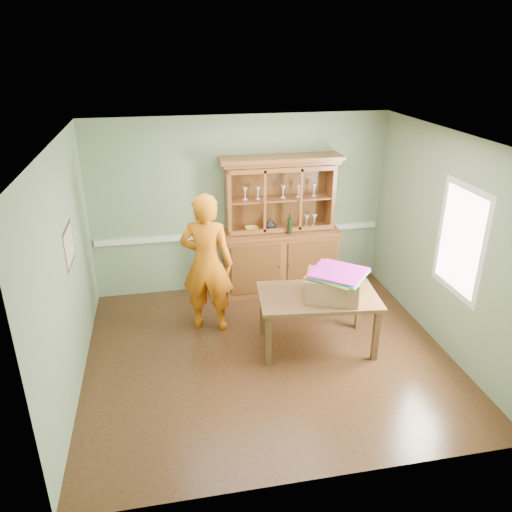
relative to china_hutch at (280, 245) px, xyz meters
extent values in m
plane|color=#4F2C19|center=(-0.56, -1.76, -0.75)|extent=(4.50, 4.50, 0.00)
plane|color=white|center=(-0.56, -1.76, 1.95)|extent=(4.50, 4.50, 0.00)
plane|color=gray|center=(-0.56, 0.24, 0.60)|extent=(4.50, 0.00, 4.50)
plane|color=gray|center=(-2.81, -1.76, 0.60)|extent=(0.00, 4.00, 4.00)
plane|color=gray|center=(1.69, -1.76, 0.60)|extent=(0.00, 4.00, 4.00)
plane|color=gray|center=(-0.56, -3.76, 0.60)|extent=(4.50, 0.00, 4.50)
cube|color=silver|center=(-0.56, 0.22, 0.15)|extent=(4.41, 0.05, 0.08)
cube|color=#352315|center=(-2.79, -1.46, 0.80)|extent=(0.03, 0.60, 0.46)
cube|color=#BCAE8A|center=(-2.79, -1.46, 0.80)|extent=(0.01, 0.52, 0.38)
cube|color=silver|center=(1.67, -2.06, 0.75)|extent=(0.03, 0.96, 1.36)
cube|color=white|center=(1.66, -2.06, 0.75)|extent=(0.01, 0.80, 1.20)
cube|color=brown|center=(0.00, -0.02, -0.27)|extent=(1.73, 0.53, 0.96)
cube|color=brown|center=(0.00, -0.03, 0.23)|extent=(1.79, 0.59, 0.04)
cube|color=brown|center=(0.00, 0.22, 0.76)|extent=(1.63, 0.04, 1.01)
cube|color=brown|center=(-0.79, 0.06, 0.76)|extent=(0.06, 0.36, 1.01)
cube|color=brown|center=(0.79, 0.06, 0.76)|extent=(0.06, 0.36, 1.01)
cube|color=brown|center=(0.00, 0.06, 1.29)|extent=(1.73, 0.42, 0.06)
cube|color=brown|center=(0.00, 0.04, 1.35)|extent=(1.80, 0.46, 0.06)
cube|color=brown|center=(0.00, 0.06, 0.73)|extent=(1.52, 0.32, 0.02)
imported|color=#B2B2B7|center=(-0.14, 0.06, 0.34)|extent=(0.18, 0.18, 0.18)
imported|color=gold|center=(-0.43, 0.06, 0.28)|extent=(0.21, 0.21, 0.05)
cylinder|color=black|center=(0.10, -0.19, 0.41)|extent=(0.07, 0.07, 0.31)
cube|color=brown|center=(0.09, -1.67, -0.03)|extent=(1.57, 1.04, 0.05)
cube|color=brown|center=(-0.61, -1.97, -0.40)|extent=(0.08, 0.08, 0.69)
cube|color=brown|center=(-0.53, -1.24, -0.40)|extent=(0.08, 0.08, 0.69)
cube|color=brown|center=(0.71, -2.10, -0.40)|extent=(0.08, 0.08, 0.69)
cube|color=brown|center=(0.79, -1.38, -0.40)|extent=(0.08, 0.08, 0.69)
cube|color=#AD7E59|center=(0.24, -1.76, 0.14)|extent=(0.78, 0.71, 0.30)
cube|color=#DC78FF|center=(0.28, -1.79, 0.30)|extent=(0.82, 0.82, 0.01)
cube|color=yellow|center=(0.28, -1.79, 0.31)|extent=(0.82, 0.82, 0.01)
cube|color=green|center=(0.28, -1.79, 0.32)|extent=(0.82, 0.82, 0.01)
cube|color=#29BFC3|center=(0.28, -1.79, 0.32)|extent=(0.82, 0.82, 0.01)
cube|color=pink|center=(0.28, -1.79, 0.33)|extent=(0.82, 0.82, 0.01)
cube|color=#DA21C3|center=(0.28, -1.79, 0.34)|extent=(0.82, 0.82, 0.01)
cube|color=#D01FBE|center=(0.28, -1.79, 0.35)|extent=(0.82, 0.82, 0.01)
imported|color=orange|center=(-1.22, -0.94, 0.22)|extent=(0.81, 0.66, 1.92)
camera|label=1|loc=(-1.73, -6.94, 2.93)|focal=35.00mm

